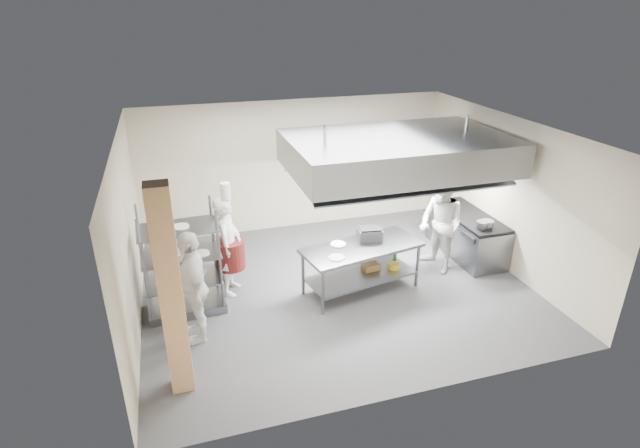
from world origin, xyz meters
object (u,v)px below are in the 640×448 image
object	(u,v)px
island	(361,268)
cooking_range	(466,235)
pass_rack	(181,260)
chef_line	(441,224)
griddle	(370,234)
chef_head	(228,246)
stockpot	(482,225)
chef_plating	(193,286)

from	to	relation	value
island	cooking_range	distance (m)	2.78
pass_rack	chef_line	world-z (taller)	chef_line
griddle	pass_rack	bearing A→B (deg)	-172.29
island	chef_head	xyz separation A→B (m)	(-2.31, 0.67, 0.48)
stockpot	chef_plating	bearing A→B (deg)	-173.64
island	chef_line	distance (m)	1.86
cooking_range	chef_plating	size ratio (longest dim) A/B	1.07
cooking_range	stockpot	distance (m)	0.91
stockpot	cooking_range	bearing A→B (deg)	76.76
griddle	stockpot	distance (m)	2.28
chef_line	stockpot	bearing A→B (deg)	59.51
island	griddle	xyz separation A→B (m)	(0.24, 0.23, 0.56)
chef_line	chef_plating	xyz separation A→B (m)	(-4.76, -0.88, -0.05)
chef_head	chef_plating	distance (m)	1.42
cooking_range	griddle	bearing A→B (deg)	-168.07
pass_rack	stockpot	size ratio (longest dim) A/B	8.55
island	cooking_range	xyz separation A→B (m)	(2.67, 0.74, -0.04)
cooking_range	chef_plating	distance (m)	5.85
griddle	chef_head	bearing A→B (deg)	178.85
pass_rack	cooking_range	bearing A→B (deg)	1.70
chef_head	stockpot	distance (m)	4.86
pass_rack	chef_plating	size ratio (longest dim) A/B	1.04
cooking_range	stockpot	bearing A→B (deg)	-103.24
chef_line	cooking_range	bearing A→B (deg)	104.46
chef_head	griddle	bearing A→B (deg)	-80.49
chef_line	pass_rack	bearing A→B (deg)	-100.60
chef_plating	stockpot	xyz separation A→B (m)	(5.52, 0.61, 0.05)
island	chef_plating	distance (m)	3.10
chef_head	stockpot	size ratio (longest dim) A/B	8.24
chef_head	pass_rack	bearing A→B (deg)	134.04
island	chef_head	size ratio (longest dim) A/B	1.17
island	stockpot	size ratio (longest dim) A/B	9.61
griddle	cooking_range	bearing A→B (deg)	20.59
chef_plating	griddle	distance (m)	3.34
island	cooking_range	bearing A→B (deg)	4.24
pass_rack	chef_head	distance (m)	0.92
cooking_range	chef_plating	xyz separation A→B (m)	(-5.68, -1.31, 0.51)
chef_head	stockpot	bearing A→B (deg)	-78.07
pass_rack	stockpot	bearing A→B (deg)	-5.26
griddle	stockpot	world-z (taller)	griddle
island	pass_rack	world-z (taller)	pass_rack
chef_head	chef_line	distance (m)	4.08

